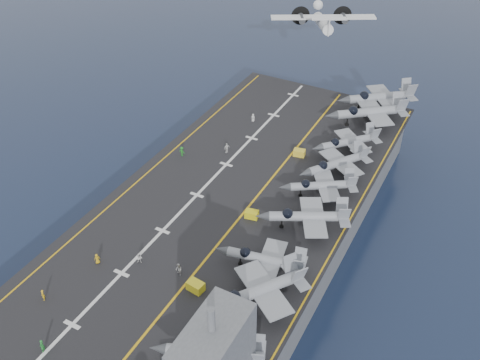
% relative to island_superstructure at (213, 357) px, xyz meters
% --- Properties ---
extents(ground, '(500.00, 500.00, 0.00)m').
position_rel_island_superstructure_xyz_m(ground, '(-15.00, 30.00, -17.90)').
color(ground, '#142135').
rests_on(ground, ground).
extents(hull, '(36.00, 90.00, 10.00)m').
position_rel_island_superstructure_xyz_m(hull, '(-15.00, 30.00, -12.90)').
color(hull, '#56595E').
rests_on(hull, ground).
extents(flight_deck, '(38.00, 92.00, 0.40)m').
position_rel_island_superstructure_xyz_m(flight_deck, '(-15.00, 30.00, -7.70)').
color(flight_deck, black).
rests_on(flight_deck, hull).
extents(foul_line, '(0.35, 90.00, 0.02)m').
position_rel_island_superstructure_xyz_m(foul_line, '(-12.00, 30.00, -7.48)').
color(foul_line, gold).
rests_on(foul_line, flight_deck).
extents(landing_centerline, '(0.50, 90.00, 0.02)m').
position_rel_island_superstructure_xyz_m(landing_centerline, '(-21.00, 30.00, -7.48)').
color(landing_centerline, silver).
rests_on(landing_centerline, flight_deck).
extents(deck_edge_port, '(0.25, 90.00, 0.02)m').
position_rel_island_superstructure_xyz_m(deck_edge_port, '(-32.00, 30.00, -7.48)').
color(deck_edge_port, gold).
rests_on(deck_edge_port, flight_deck).
extents(deck_edge_stbd, '(0.25, 90.00, 0.02)m').
position_rel_island_superstructure_xyz_m(deck_edge_stbd, '(3.50, 30.00, -7.48)').
color(deck_edge_stbd, gold).
rests_on(deck_edge_stbd, flight_deck).
extents(island_superstructure, '(5.00, 10.00, 15.00)m').
position_rel_island_superstructure_xyz_m(island_superstructure, '(0.00, 0.00, 0.00)').
color(island_superstructure, '#56595E').
rests_on(island_superstructure, flight_deck).
extents(fighter_jet_1, '(15.99, 13.50, 4.72)m').
position_rel_island_superstructure_xyz_m(fighter_jet_1, '(-2.06, 3.53, -5.14)').
color(fighter_jet_1, '#9FA6AF').
rests_on(fighter_jet_1, flight_deck).
extents(fighter_jet_2, '(17.16, 18.33, 5.30)m').
position_rel_island_superstructure_xyz_m(fighter_jet_2, '(-1.79, 14.10, -4.85)').
color(fighter_jet_2, gray).
rests_on(fighter_jet_2, flight_deck).
extents(fighter_jet_3, '(14.41, 10.96, 4.52)m').
position_rel_island_superstructure_xyz_m(fighter_jet_3, '(-3.58, 20.02, -5.24)').
color(fighter_jet_3, gray).
rests_on(fighter_jet_3, flight_deck).
extents(fighter_jet_4, '(17.01, 15.02, 4.94)m').
position_rel_island_superstructure_xyz_m(fighter_jet_4, '(-1.72, 31.09, -5.03)').
color(fighter_jet_4, '#9299A2').
rests_on(fighter_jet_4, flight_deck).
extents(fighter_jet_5, '(15.31, 14.03, 4.42)m').
position_rel_island_superstructure_xyz_m(fighter_jet_5, '(-2.71, 39.68, -5.29)').
color(fighter_jet_5, gray).
rests_on(fighter_jet_5, flight_deck).
extents(fighter_jet_6, '(15.37, 16.50, 4.77)m').
position_rel_island_superstructure_xyz_m(fighter_jet_6, '(-2.64, 46.63, -5.12)').
color(fighter_jet_6, '#8E959E').
rests_on(fighter_jet_6, flight_deck).
extents(fighter_jet_7, '(15.43, 15.71, 4.59)m').
position_rel_island_superstructure_xyz_m(fighter_jet_7, '(-3.14, 54.33, -5.20)').
color(fighter_jet_7, gray).
rests_on(fighter_jet_7, flight_deck).
extents(fighter_jet_8, '(19.68, 18.79, 5.71)m').
position_rel_island_superstructure_xyz_m(fighter_jet_8, '(-2.77, 65.91, -4.65)').
color(fighter_jet_8, gray).
rests_on(fighter_jet_8, flight_deck).
extents(tow_cart_a, '(2.46, 1.76, 1.37)m').
position_rel_island_superstructure_xyz_m(tow_cart_a, '(-10.24, 12.36, -6.81)').
color(tow_cart_a, yellow).
rests_on(tow_cart_a, flight_deck).
extents(tow_cart_b, '(2.25, 1.67, 1.23)m').
position_rel_island_superstructure_xyz_m(tow_cart_b, '(-10.39, 29.28, -6.89)').
color(tow_cart_b, yellow).
rests_on(tow_cart_b, flight_deck).
extents(tow_cart_c, '(2.29, 1.69, 1.25)m').
position_rel_island_superstructure_xyz_m(tow_cart_c, '(-10.59, 48.80, -6.87)').
color(tow_cart_c, gold).
rests_on(tow_cart_c, flight_deck).
extents(crew_0, '(1.13, 1.18, 1.65)m').
position_rel_island_superstructure_xyz_m(crew_0, '(-25.25, 10.04, -6.68)').
color(crew_0, gold).
rests_on(crew_0, flight_deck).
extents(crew_1, '(1.23, 1.21, 1.73)m').
position_rel_island_superstructure_xyz_m(crew_1, '(-27.12, 1.42, -6.64)').
color(crew_1, yellow).
rests_on(crew_1, flight_deck).
extents(crew_2, '(1.20, 1.01, 1.71)m').
position_rel_island_superstructure_xyz_m(crew_2, '(-19.97, 12.92, -6.65)').
color(crew_2, silver).
rests_on(crew_2, flight_deck).
extents(crew_3, '(1.18, 0.84, 1.86)m').
position_rel_island_superstructure_xyz_m(crew_3, '(-29.54, 38.67, -6.57)').
color(crew_3, '#1C8021').
rests_on(crew_3, flight_deck).
extents(crew_4, '(1.32, 1.49, 2.07)m').
position_rel_island_superstructure_xyz_m(crew_4, '(-22.75, 43.36, -6.47)').
color(crew_4, silver).
rests_on(crew_4, flight_deck).
extents(crew_5, '(1.07, 0.75, 1.71)m').
position_rel_island_superstructure_xyz_m(crew_5, '(-23.66, 55.78, -6.65)').
color(crew_5, silver).
rests_on(crew_5, flight_deck).
extents(crew_6, '(1.19, 1.38, 1.94)m').
position_rel_island_superstructure_xyz_m(crew_6, '(-21.36, -4.54, -6.53)').
color(crew_6, '#1F7E2D').
rests_on(crew_6, flight_deck).
extents(crew_7, '(1.43, 1.36, 1.99)m').
position_rel_island_superstructure_xyz_m(crew_7, '(-13.76, 13.63, -6.51)').
color(crew_7, silver).
rests_on(crew_7, flight_deck).
extents(transport_plane, '(27.28, 24.51, 5.35)m').
position_rel_island_superstructure_xyz_m(transport_plane, '(-19.46, 80.61, 5.41)').
color(transport_plane, silver).
extents(fighter_jet_9, '(19.68, 18.79, 5.71)m').
position_rel_island_superstructure_xyz_m(fighter_jet_9, '(-2.77, 73.00, -4.65)').
color(fighter_jet_9, gray).
rests_on(fighter_jet_9, flight_deck).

